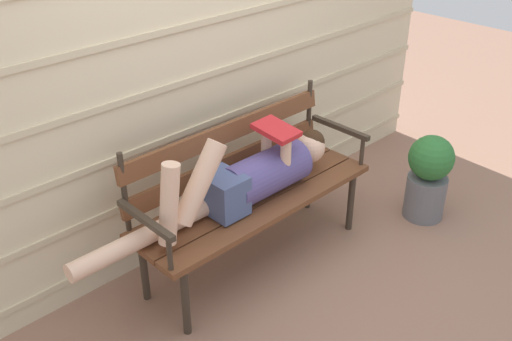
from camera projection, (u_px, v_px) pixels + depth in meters
ground_plane at (273, 271)px, 3.62m from camera, size 12.00×12.00×0.00m
house_siding at (198, 75)px, 3.47m from camera, size 4.43×0.08×2.21m
park_bench at (248, 186)px, 3.50m from camera, size 1.58×0.50×0.94m
reclining_person at (247, 179)px, 3.36m from camera, size 1.75×0.26×0.53m
potted_plant at (428, 176)px, 4.00m from camera, size 0.31×0.31×0.62m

